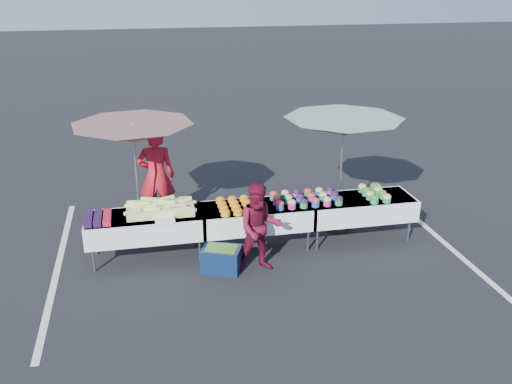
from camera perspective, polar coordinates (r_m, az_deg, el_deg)
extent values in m
plane|color=black|center=(9.66, 0.00, -5.54)|extent=(80.00, 80.00, 0.00)
cube|color=silver|center=(9.60, -19.18, -7.00)|extent=(0.10, 5.00, 0.00)
cube|color=silver|center=(10.72, 17.02, -3.69)|extent=(0.10, 5.00, 0.00)
cube|color=white|center=(9.18, -11.07, -2.41)|extent=(1.80, 0.75, 0.04)
cube|color=white|center=(9.25, -11.00, -3.32)|extent=(1.86, 0.81, 0.36)
cylinder|color=slate|center=(9.18, -15.92, -6.57)|extent=(0.04, 0.04, 0.39)
cylinder|color=slate|center=(9.71, -15.74, -4.97)|extent=(0.04, 0.04, 0.39)
cylinder|color=slate|center=(9.18, -5.64, -5.80)|extent=(0.04, 0.04, 0.39)
cylinder|color=slate|center=(9.71, -6.05, -4.25)|extent=(0.04, 0.04, 0.39)
cube|color=white|center=(9.35, 0.00, -1.54)|extent=(1.80, 0.75, 0.04)
cube|color=white|center=(9.42, 0.00, -2.44)|extent=(1.86, 0.81, 0.36)
cylinder|color=slate|center=(9.19, -4.65, -5.72)|extent=(0.04, 0.04, 0.39)
cylinder|color=slate|center=(9.72, -5.11, -4.17)|extent=(0.04, 0.04, 0.39)
cylinder|color=slate|center=(9.51, 5.23, -4.79)|extent=(0.04, 0.04, 0.39)
cylinder|color=slate|center=(10.02, 4.25, -3.34)|extent=(0.04, 0.04, 0.39)
cube|color=white|center=(9.86, 10.29, -0.68)|extent=(1.80, 0.75, 0.04)
cube|color=white|center=(9.92, 10.23, -1.54)|extent=(1.86, 0.81, 0.36)
cylinder|color=slate|center=(9.55, 6.15, -4.69)|extent=(0.04, 0.04, 0.39)
cylinder|color=slate|center=(10.06, 5.13, -3.26)|extent=(0.04, 0.04, 0.39)
cylinder|color=slate|center=(10.15, 15.02, -3.72)|extent=(0.04, 0.04, 0.39)
cylinder|color=slate|center=(10.63, 13.64, -2.43)|extent=(0.04, 0.04, 0.39)
cube|color=black|center=(8.95, -16.49, -3.13)|extent=(0.12, 0.12, 0.08)
cube|color=black|center=(9.08, -16.43, -2.78)|extent=(0.12, 0.12, 0.08)
cube|color=black|center=(9.21, -16.38, -2.43)|extent=(0.12, 0.12, 0.08)
cube|color=black|center=(9.34, -16.33, -2.09)|extent=(0.12, 0.12, 0.08)
cube|color=black|center=(8.94, -15.59, -3.07)|extent=(0.12, 0.12, 0.08)
cube|color=black|center=(9.07, -15.55, -2.71)|extent=(0.12, 0.12, 0.08)
cube|color=black|center=(9.20, -15.51, -2.37)|extent=(0.12, 0.12, 0.08)
cube|color=black|center=(9.33, -15.47, -2.03)|extent=(0.12, 0.12, 0.08)
cube|color=#B31322|center=(8.93, -14.70, -3.01)|extent=(0.12, 0.12, 0.08)
cube|color=#B31322|center=(9.06, -14.67, -2.65)|extent=(0.12, 0.12, 0.08)
cube|color=#B31322|center=(9.19, -14.64, -2.30)|extent=(0.12, 0.12, 0.08)
cube|color=#B31322|center=(9.32, -14.62, -1.97)|extent=(0.12, 0.12, 0.08)
cube|color=#A6CC68|center=(9.20, -9.56, -1.66)|extent=(1.05, 0.55, 0.14)
cylinder|color=#A6CC68|center=(9.34, -7.76, -0.96)|extent=(0.27, 0.09, 0.10)
cylinder|color=#A6CC68|center=(9.20, -11.97, -1.13)|extent=(0.27, 0.14, 0.07)
cylinder|color=#A6CC68|center=(9.05, -8.88, -1.00)|extent=(0.27, 0.14, 0.09)
cylinder|color=#A6CC68|center=(9.21, -12.23, -1.50)|extent=(0.27, 0.15, 0.10)
cylinder|color=#A6CC68|center=(9.11, -10.69, -1.33)|extent=(0.27, 0.15, 0.08)
cylinder|color=#A6CC68|center=(9.19, -9.85, -0.88)|extent=(0.27, 0.10, 0.10)
cylinder|color=#A6CC68|center=(9.07, -9.82, -1.18)|extent=(0.27, 0.07, 0.08)
cylinder|color=#A6CC68|center=(9.00, -10.36, -1.73)|extent=(0.27, 0.14, 0.09)
cylinder|color=#A6CC68|center=(9.34, -10.64, -0.70)|extent=(0.27, 0.12, 0.08)
cylinder|color=#A6CC68|center=(9.29, -6.81, -0.94)|extent=(0.27, 0.16, 0.08)
cylinder|color=#A6CC68|center=(9.12, -11.55, -1.30)|extent=(0.27, 0.11, 0.07)
cylinder|color=#A6CC68|center=(8.97, -10.05, -2.06)|extent=(0.27, 0.10, 0.07)
cylinder|color=#A6CC68|center=(9.29, -8.98, -0.63)|extent=(0.27, 0.12, 0.08)
cylinder|color=#A6CC68|center=(8.96, -12.28, -1.95)|extent=(0.27, 0.15, 0.08)
cylinder|color=#A6CC68|center=(9.18, -11.75, -1.03)|extent=(0.27, 0.10, 0.08)
cylinder|color=#A6CC68|center=(9.13, -8.27, -1.20)|extent=(0.27, 0.16, 0.10)
cylinder|color=#A6CC68|center=(9.07, -11.36, -1.12)|extent=(0.27, 0.12, 0.09)
cylinder|color=#A6CC68|center=(8.95, -7.80, -1.33)|extent=(0.27, 0.09, 0.07)
cylinder|color=#A6CC68|center=(9.00, -7.39, -1.62)|extent=(0.27, 0.10, 0.09)
cylinder|color=#A6CC68|center=(9.06, -7.98, -1.59)|extent=(0.27, 0.12, 0.09)
cylinder|color=#A6CC68|center=(9.40, -9.05, -0.88)|extent=(0.27, 0.10, 0.08)
cylinder|color=#A6CC68|center=(9.16, -7.25, -0.90)|extent=(0.27, 0.14, 0.10)
cylinder|color=#A6CC68|center=(9.39, -7.74, -0.83)|extent=(0.27, 0.12, 0.07)
cylinder|color=#A6CC68|center=(9.36, -8.12, -0.92)|extent=(0.27, 0.07, 0.10)
cylinder|color=#A6CC68|center=(8.99, -6.83, -1.82)|extent=(0.27, 0.09, 0.10)
cube|color=white|center=(8.89, -9.10, -2.76)|extent=(0.30, 0.25, 0.05)
cylinder|color=#F0A61A|center=(8.99, -3.06, -2.23)|extent=(0.15, 0.15, 0.05)
ellipsoid|color=orange|center=(8.98, -3.07, -2.00)|extent=(0.15, 0.15, 0.08)
cylinder|color=#F0A61A|center=(9.16, -3.24, -1.79)|extent=(0.15, 0.15, 0.05)
ellipsoid|color=orange|center=(9.14, -3.25, -1.56)|extent=(0.15, 0.15, 0.08)
cylinder|color=#F0A61A|center=(9.32, -3.41, -1.37)|extent=(0.15, 0.15, 0.05)
ellipsoid|color=orange|center=(9.31, -3.42, -1.14)|extent=(0.15, 0.15, 0.08)
cylinder|color=#F0A61A|center=(9.49, -3.58, -0.96)|extent=(0.15, 0.15, 0.05)
ellipsoid|color=orange|center=(9.47, -3.58, -0.73)|extent=(0.15, 0.15, 0.08)
cylinder|color=#F0A61A|center=(9.02, -1.81, -2.13)|extent=(0.15, 0.15, 0.05)
ellipsoid|color=orange|center=(9.01, -1.81, -1.90)|extent=(0.15, 0.15, 0.08)
cylinder|color=#F0A61A|center=(9.19, -2.01, -1.69)|extent=(0.15, 0.15, 0.05)
ellipsoid|color=orange|center=(9.17, -2.01, -1.46)|extent=(0.15, 0.15, 0.08)
cylinder|color=#F0A61A|center=(9.35, -2.20, -1.27)|extent=(0.15, 0.15, 0.05)
ellipsoid|color=orange|center=(9.33, -2.20, -1.04)|extent=(0.15, 0.15, 0.08)
cylinder|color=#F0A61A|center=(9.51, -2.39, -0.86)|extent=(0.15, 0.15, 0.05)
ellipsoid|color=orange|center=(9.50, -2.39, -0.64)|extent=(0.15, 0.15, 0.08)
cylinder|color=#F0A61A|center=(9.06, -0.56, -2.03)|extent=(0.15, 0.15, 0.05)
ellipsoid|color=orange|center=(9.04, -0.56, -1.79)|extent=(0.15, 0.15, 0.08)
cylinder|color=#F0A61A|center=(9.22, -0.78, -1.59)|extent=(0.15, 0.15, 0.05)
ellipsoid|color=orange|center=(9.20, -0.79, -1.36)|extent=(0.15, 0.15, 0.08)
cylinder|color=#F0A61A|center=(9.38, -1.00, -1.18)|extent=(0.15, 0.15, 0.05)
ellipsoid|color=orange|center=(9.37, -1.00, -0.95)|extent=(0.15, 0.15, 0.08)
cylinder|color=#F0A61A|center=(9.55, -1.20, -0.77)|extent=(0.15, 0.15, 0.05)
ellipsoid|color=orange|center=(9.53, -1.20, -0.55)|extent=(0.15, 0.15, 0.08)
cylinder|color=blue|center=(9.20, 2.42, -1.48)|extent=(0.13, 0.13, 0.10)
ellipsoid|color=maroon|center=(9.18, 2.42, -1.14)|extent=(0.14, 0.14, 0.10)
cylinder|color=#B82787|center=(9.40, 2.09, -0.98)|extent=(0.13, 0.13, 0.10)
ellipsoid|color=maroon|center=(9.38, 2.09, -0.64)|extent=(0.14, 0.14, 0.10)
cylinder|color=#228A4B|center=(9.60, 1.77, -0.49)|extent=(0.13, 0.13, 0.10)
ellipsoid|color=maroon|center=(9.58, 1.78, -0.16)|extent=(0.14, 0.14, 0.10)
cylinder|color=#B82787|center=(9.25, 3.62, -1.38)|extent=(0.13, 0.13, 0.10)
ellipsoid|color=tan|center=(9.23, 3.63, -1.04)|extent=(0.14, 0.14, 0.10)
cylinder|color=#228A4B|center=(9.45, 3.27, -0.88)|extent=(0.13, 0.13, 0.10)
ellipsoid|color=tan|center=(9.43, 3.27, -0.54)|extent=(0.14, 0.14, 0.10)
cylinder|color=blue|center=(9.64, 2.93, -0.40)|extent=(0.13, 0.13, 0.10)
ellipsoid|color=tan|center=(9.62, 2.94, -0.07)|extent=(0.14, 0.14, 0.10)
cylinder|color=#228A4B|center=(9.30, 4.81, -1.28)|extent=(0.13, 0.13, 0.10)
ellipsoid|color=black|center=(9.28, 4.82, -0.94)|extent=(0.14, 0.14, 0.10)
cylinder|color=blue|center=(9.50, 4.43, -0.79)|extent=(0.13, 0.13, 0.10)
ellipsoid|color=black|center=(9.48, 4.44, -0.45)|extent=(0.14, 0.14, 0.10)
cylinder|color=#B82787|center=(9.69, 4.07, -0.31)|extent=(0.13, 0.13, 0.10)
ellipsoid|color=black|center=(9.67, 4.08, 0.02)|extent=(0.14, 0.14, 0.10)
cylinder|color=blue|center=(9.36, 5.98, -1.18)|extent=(0.13, 0.13, 0.10)
ellipsoid|color=maroon|center=(9.34, 5.99, -0.84)|extent=(0.14, 0.14, 0.10)
cylinder|color=#B82787|center=(9.55, 5.58, -0.69)|extent=(0.13, 0.13, 0.10)
ellipsoid|color=maroon|center=(9.53, 5.60, -0.36)|extent=(0.14, 0.14, 0.10)
cylinder|color=#228A4B|center=(9.75, 5.20, -0.22)|extent=(0.13, 0.13, 0.10)
ellipsoid|color=maroon|center=(9.73, 5.22, 0.11)|extent=(0.14, 0.14, 0.10)
cylinder|color=#B82787|center=(9.42, 7.14, -1.09)|extent=(0.13, 0.13, 0.10)
ellipsoid|color=tan|center=(9.40, 7.16, -0.75)|extent=(0.14, 0.14, 0.10)
cylinder|color=#228A4B|center=(9.61, 6.72, -0.60)|extent=(0.13, 0.13, 0.10)
ellipsoid|color=tan|center=(9.59, 6.74, -0.27)|extent=(0.14, 0.14, 0.10)
cylinder|color=blue|center=(9.81, 6.32, -0.13)|extent=(0.13, 0.13, 0.10)
ellipsoid|color=tan|center=(9.79, 6.34, 0.20)|extent=(0.14, 0.14, 0.10)
cylinder|color=#228A4B|center=(9.48, 8.28, -0.99)|extent=(0.13, 0.13, 0.10)
ellipsoid|color=black|center=(9.46, 8.30, -0.65)|extent=(0.14, 0.14, 0.10)
cylinder|color=blue|center=(9.68, 7.85, -0.51)|extent=(0.13, 0.13, 0.10)
ellipsoid|color=black|center=(9.65, 7.86, -0.18)|extent=(0.14, 0.14, 0.10)
cylinder|color=#B82787|center=(9.87, 7.43, -0.04)|extent=(0.13, 0.13, 0.10)
ellipsoid|color=black|center=(9.85, 7.44, 0.28)|extent=(0.14, 0.14, 0.10)
cylinder|color=#228A4B|center=(9.65, 11.75, -0.89)|extent=(0.14, 0.14, 0.08)
ellipsoid|color=#37631A|center=(9.63, 11.78, -0.58)|extent=(0.14, 0.14, 0.11)
cylinder|color=#228A4B|center=(9.80, 11.35, -0.50)|extent=(0.14, 0.14, 0.08)
ellipsoid|color=#D7C660|center=(9.78, 11.37, -0.20)|extent=(0.14, 0.14, 0.11)
cylinder|color=#228A4B|center=(9.96, 10.95, -0.12)|extent=(0.14, 0.14, 0.08)
ellipsoid|color=#37631A|center=(9.94, 10.97, 0.17)|extent=(0.14, 0.14, 0.11)
cylinder|color=#228A4B|center=(10.11, 10.57, 0.24)|extent=(0.14, 0.14, 0.08)
ellipsoid|color=#D7C660|center=(10.09, 10.59, 0.53)|extent=(0.14, 0.14, 0.11)
cylinder|color=#228A4B|center=(9.74, 12.94, -0.78)|extent=(0.14, 0.14, 0.08)
ellipsoid|color=#D7C660|center=(9.72, 12.97, -0.48)|extent=(0.14, 0.14, 0.11)
cylinder|color=#228A4B|center=(9.89, 12.52, -0.40)|extent=(0.14, 0.14, 0.08)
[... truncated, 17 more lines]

